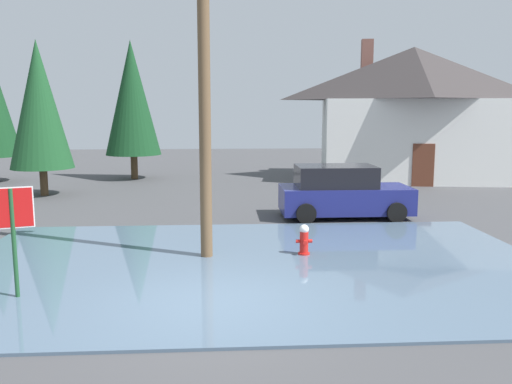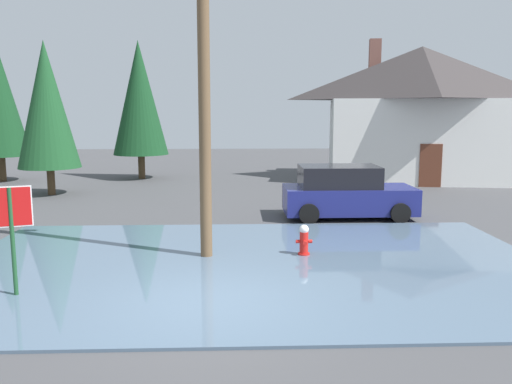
{
  "view_description": "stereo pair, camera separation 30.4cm",
  "coord_description": "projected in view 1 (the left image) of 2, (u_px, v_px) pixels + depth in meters",
  "views": [
    {
      "loc": [
        0.18,
        -9.34,
        3.52
      ],
      "look_at": [
        0.98,
        3.4,
        1.56
      ],
      "focal_mm": 37.33,
      "sensor_mm": 36.0,
      "label": 1
    },
    {
      "loc": [
        0.48,
        -9.35,
        3.52
      ],
      "look_at": [
        0.98,
        3.4,
        1.56
      ],
      "focal_mm": 37.33,
      "sensor_mm": 36.0,
      "label": 2
    }
  ],
  "objects": [
    {
      "name": "flood_puddle",
      "position": [
        254.0,
        265.0,
        12.14
      ],
      "size": [
        13.55,
        8.58,
        0.06
      ],
      "primitive_type": "cube",
      "color": "#4C6075",
      "rests_on": "ground"
    },
    {
      "name": "pine_tree_tall_left",
      "position": [
        132.0,
        98.0,
        27.0
      ],
      "size": [
        2.81,
        2.81,
        7.02
      ],
      "color": "#4C3823",
      "rests_on": "ground"
    },
    {
      "name": "utility_pole",
      "position": [
        204.0,
        64.0,
        12.11
      ],
      "size": [
        1.6,
        0.28,
        8.79
      ],
      "color": "brown",
      "rests_on": "ground"
    },
    {
      "name": "house",
      "position": [
        412.0,
        111.0,
        27.44
      ],
      "size": [
        10.57,
        8.13,
        7.24
      ],
      "color": "silver",
      "rests_on": "ground"
    },
    {
      "name": "fire_hydrant",
      "position": [
        304.0,
        241.0,
        12.91
      ],
      "size": [
        0.4,
        0.34,
        0.79
      ],
      "color": "red",
      "rests_on": "ground"
    },
    {
      "name": "pine_tree_short_left",
      "position": [
        39.0,
        105.0,
        21.7
      ],
      "size": [
        2.55,
        2.55,
        6.37
      ],
      "color": "#4C3823",
      "rests_on": "ground"
    },
    {
      "name": "stop_sign_near",
      "position": [
        12.0,
        220.0,
        9.78
      ],
      "size": [
        0.74,
        0.25,
        2.14
      ],
      "color": "#1E4C28",
      "rests_on": "ground"
    },
    {
      "name": "parked_car",
      "position": [
        342.0,
        193.0,
        17.64
      ],
      "size": [
        4.26,
        2.12,
        1.73
      ],
      "color": "navy",
      "rests_on": "ground"
    },
    {
      "name": "ground_plane",
      "position": [
        214.0,
        307.0,
        9.74
      ],
      "size": [
        80.0,
        80.0,
        0.1
      ],
      "primitive_type": "cube",
      "color": "#424244"
    },
    {
      "name": "lane_stop_bar",
      "position": [
        263.0,
        335.0,
        8.42
      ],
      "size": [
        3.81,
        0.6,
        0.01
      ],
      "primitive_type": "cube",
      "rotation": [
        0.0,
        0.0,
        0.08
      ],
      "color": "silver",
      "rests_on": "ground"
    }
  ]
}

